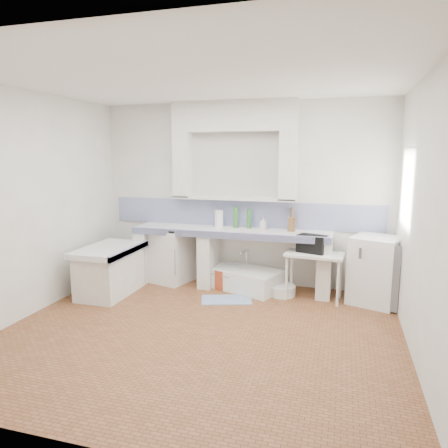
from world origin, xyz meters
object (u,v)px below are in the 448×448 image
(side_table, at_px, (314,276))
(sink, at_px, (243,279))
(stove, at_px, (171,255))
(fridge, at_px, (375,270))

(side_table, bearing_deg, sink, 174.24)
(stove, height_order, side_table, stove)
(side_table, xyz_separation_m, fridge, (0.81, 0.09, 0.13))
(side_table, bearing_deg, fridge, 11.02)
(stove, relative_size, fridge, 0.92)
(sink, bearing_deg, side_table, 10.82)
(stove, bearing_deg, sink, 13.76)
(sink, distance_m, fridge, 1.90)
(fridge, bearing_deg, sink, -163.70)
(stove, distance_m, sink, 1.24)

